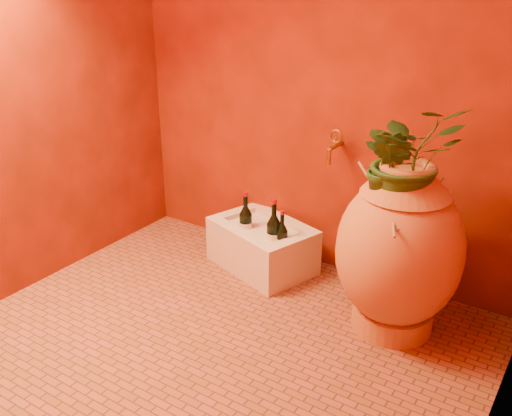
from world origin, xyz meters
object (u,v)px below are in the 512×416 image
Objects in this scene: wine_bottle_a at (246,224)px; wall_tap at (334,145)px; wine_bottle_c at (274,235)px; amphora at (399,250)px; wine_bottle_b at (282,240)px; stone_basin at (262,247)px.

wine_bottle_a is 1.78× the size of wall_tap.
amphora is at bearing -6.50° from wine_bottle_c.
amphora reaches higher than wine_bottle_b.
amphora is 2.70× the size of wine_bottle_a.
wall_tap is (0.47, 0.19, 0.54)m from wine_bottle_a.
wall_tap reaches higher than wine_bottle_b.
wine_bottle_b reaches higher than stone_basin.
wine_bottle_a is (-0.10, -0.03, 0.14)m from stone_basin.
wine_bottle_a is 0.94× the size of wine_bottle_c.
stone_basin is 2.45× the size of wine_bottle_b.
stone_basin is 0.79m from wall_tap.
wine_bottle_b is at bearing 172.47° from amphora.
stone_basin is 2.15× the size of wine_bottle_a.
wine_bottle_a is at bearing 171.92° from wine_bottle_b.
wine_bottle_a reaches higher than stone_basin.
amphora is 0.72m from wall_tap.
wine_bottle_b is 0.82× the size of wine_bottle_c.
wine_bottle_a is 1.14× the size of wine_bottle_b.
wall_tap is at bearing 22.66° from stone_basin.
stone_basin is at bearing 157.74° from wine_bottle_b.
amphora reaches higher than wine_bottle_c.
amphora reaches higher than stone_basin.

